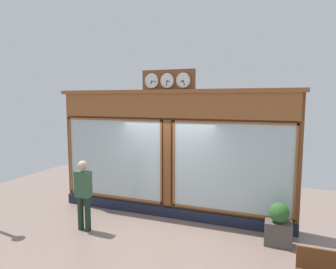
% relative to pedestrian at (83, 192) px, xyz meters
% --- Properties ---
extents(shop_facade, '(6.52, 0.42, 3.86)m').
position_rel_pedestrian_xyz_m(shop_facade, '(-1.59, -1.58, 0.77)').
color(shop_facade, brown).
rests_on(shop_facade, ground_plane).
extents(pedestrian, '(0.37, 0.23, 1.69)m').
position_rel_pedestrian_xyz_m(pedestrian, '(0.00, 0.00, 0.00)').
color(pedestrian, '#1C2F21').
rests_on(pedestrian, ground_plane).
extents(planter_box, '(0.56, 0.36, 0.51)m').
position_rel_pedestrian_xyz_m(planter_box, '(-4.34, -0.86, -0.68)').
color(planter_box, '#4C4742').
rests_on(planter_box, ground_plane).
extents(planter_shrub, '(0.43, 0.43, 0.43)m').
position_rel_pedestrian_xyz_m(planter_shrub, '(-4.34, -0.86, -0.21)').
color(planter_shrub, '#285623').
rests_on(planter_shrub, planter_box).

